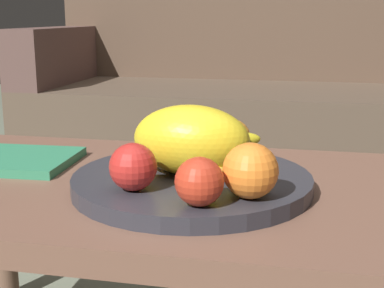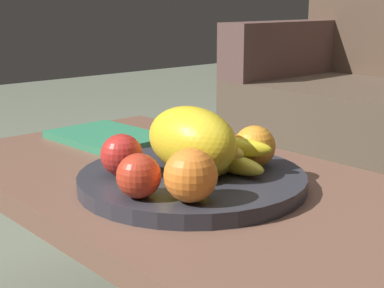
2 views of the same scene
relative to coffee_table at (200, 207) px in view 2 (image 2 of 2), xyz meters
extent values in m
cube|color=brown|center=(0.00, 0.00, 0.03)|extent=(1.08, 0.56, 0.04)
cylinder|color=brown|center=(-0.50, 0.24, -0.17)|extent=(0.05, 0.05, 0.36)
cube|color=brown|center=(-0.81, 1.25, 0.16)|extent=(0.14, 0.70, 0.22)
cylinder|color=#2E2F37|center=(0.01, -0.03, 0.06)|extent=(0.38, 0.38, 0.03)
ellipsoid|color=yellow|center=(0.01, -0.03, 0.13)|extent=(0.19, 0.12, 0.11)
sphere|color=orange|center=(-0.05, 0.06, 0.10)|extent=(0.07, 0.07, 0.07)
sphere|color=orange|center=(0.11, -0.12, 0.11)|extent=(0.08, 0.08, 0.08)
sphere|color=orange|center=(0.06, 0.07, 0.11)|extent=(0.07, 0.07, 0.07)
sphere|color=red|center=(0.05, -0.17, 0.10)|extent=(0.07, 0.07, 0.07)
sphere|color=red|center=(-0.06, -0.12, 0.11)|extent=(0.07, 0.07, 0.07)
ellipsoid|color=yellow|center=(0.05, 0.00, 0.09)|extent=(0.06, 0.15, 0.03)
ellipsoid|color=yellow|center=(0.04, 0.00, 0.09)|extent=(0.11, 0.15, 0.03)
ellipsoid|color=gold|center=(0.05, 0.02, 0.09)|extent=(0.15, 0.04, 0.03)
ellipsoid|color=yellow|center=(0.03, 0.00, 0.11)|extent=(0.15, 0.04, 0.03)
ellipsoid|color=yellow|center=(0.05, 0.02, 0.11)|extent=(0.15, 0.10, 0.03)
cube|color=#32855D|center=(-0.36, 0.05, 0.05)|extent=(0.26, 0.19, 0.02)
camera|label=1|loc=(0.19, -0.85, 0.32)|focal=51.20mm
camera|label=2|loc=(0.69, -0.64, 0.35)|focal=53.46mm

